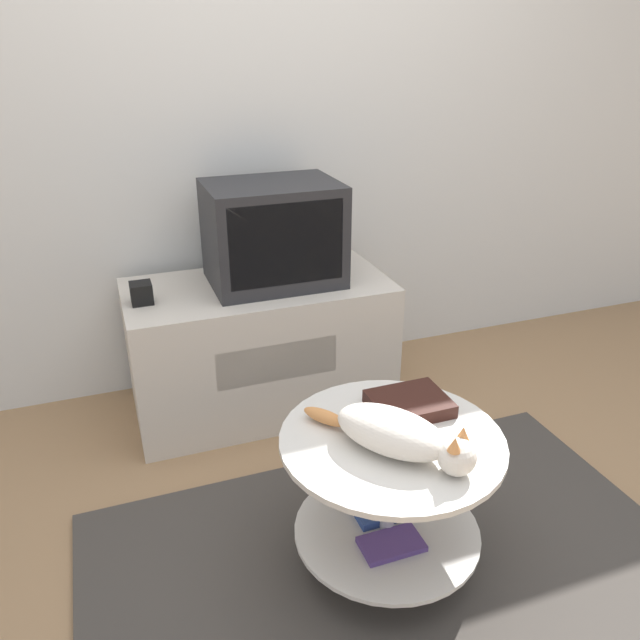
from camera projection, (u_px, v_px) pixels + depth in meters
name	position (u px, v px, depth m)	size (l,w,h in m)	color
ground_plane	(395.00, 576.00, 1.94)	(12.00, 12.00, 0.00)	#93704C
wall_back	(256.00, 94.00, 2.65)	(8.00, 0.05, 2.60)	silver
rug	(396.00, 574.00, 1.93)	(1.88, 1.21, 0.02)	#3D3833
tv_stand	(260.00, 346.00, 2.72)	(1.10, 0.55, 0.58)	beige
tv	(273.00, 234.00, 2.55)	(0.53, 0.39, 0.42)	#232326
speaker	(141.00, 293.00, 2.41)	(0.08, 0.08, 0.08)	black
coffee_table	(389.00, 486.00, 1.84)	(0.64, 0.64, 0.47)	#B2B2B7
dvd_box	(409.00, 404.00, 1.89)	(0.23, 0.19, 0.04)	black
cat	(398.00, 434.00, 1.68)	(0.35, 0.45, 0.13)	silver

